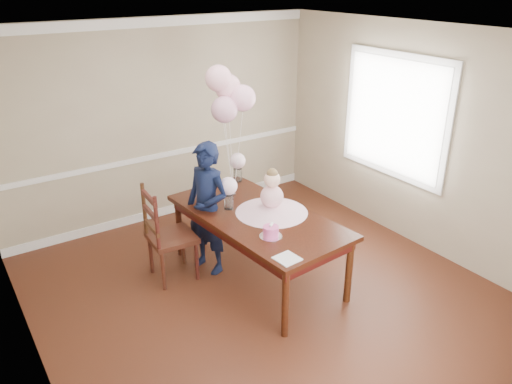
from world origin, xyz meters
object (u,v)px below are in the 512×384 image
at_px(birthday_cake, 271,231).
at_px(woman, 207,209).
at_px(dining_table_top, 257,217).
at_px(dining_chair_seat, 172,238).

height_order(birthday_cake, woman, woman).
relative_size(dining_table_top, birthday_cake, 13.33).
relative_size(dining_table_top, dining_chair_seat, 4.32).
xyz_separation_m(dining_table_top, woman, (-0.37, 0.45, 0.01)).
xyz_separation_m(dining_table_top, birthday_cake, (-0.17, -0.49, 0.09)).
relative_size(dining_chair_seat, woman, 0.31).
bearing_deg(birthday_cake, woman, 102.01).
bearing_deg(birthday_cake, dining_chair_seat, 121.16).
distance_m(dining_chair_seat, woman, 0.50).
distance_m(dining_table_top, birthday_cake, 0.52).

